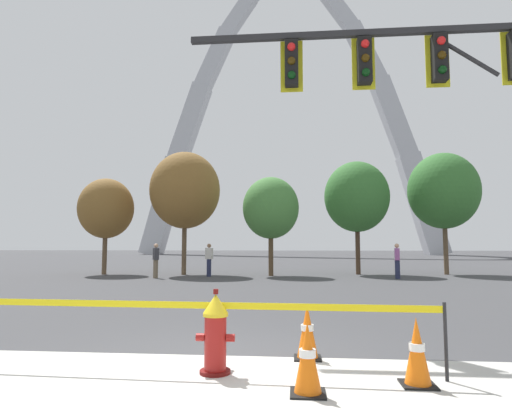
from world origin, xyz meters
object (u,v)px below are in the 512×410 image
traffic_cone_by_hydrant (307,332)px  traffic_cone_mid_sidewalk (308,359)px  pedestrian_walking_left (156,260)px  monument_arch (289,127)px  traffic_cone_curb_edge (417,352)px  pedestrian_standing_center (397,261)px  fire_hydrant (216,334)px  pedestrian_walking_right (209,260)px  traffic_signal_gantry (464,90)px

traffic_cone_by_hydrant → traffic_cone_mid_sidewalk: (-0.03, -1.40, 0.00)m
traffic_cone_mid_sidewalk → pedestrian_walking_left: pedestrian_walking_left is taller
monument_arch → pedestrian_walking_left: 55.86m
traffic_cone_curb_edge → pedestrian_walking_left: pedestrian_walking_left is taller
pedestrian_standing_center → pedestrian_walking_left: bearing=-177.2°
fire_hydrant → traffic_cone_by_hydrant: bearing=34.9°
traffic_cone_mid_sidewalk → traffic_cone_curb_edge: same height
pedestrian_walking_right → traffic_cone_by_hydrant: bearing=-73.8°
traffic_cone_mid_sidewalk → pedestrian_walking_left: size_ratio=0.46×
monument_arch → pedestrian_standing_center: monument_arch is taller
pedestrian_standing_center → pedestrian_walking_right: size_ratio=1.00×
traffic_cone_by_hydrant → traffic_cone_curb_edge: same height
monument_arch → pedestrian_walking_right: (-3.24, -50.46, -20.41)m
traffic_cone_by_hydrant → pedestrian_walking_left: 15.32m
traffic_cone_by_hydrant → traffic_signal_gantry: traffic_signal_gantry is taller
traffic_cone_curb_edge → pedestrian_standing_center: bearing=78.1°
traffic_cone_by_hydrant → pedestrian_walking_left: bearing=115.6°
traffic_cone_mid_sidewalk → pedestrian_walking_right: (-4.34, 16.46, 0.46)m
traffic_cone_mid_sidewalk → pedestrian_standing_center: (4.43, 15.74, 0.46)m
traffic_cone_by_hydrant → traffic_signal_gantry: size_ratio=0.09×
traffic_cone_by_hydrant → traffic_cone_mid_sidewalk: bearing=-91.4°
pedestrian_walking_left → pedestrian_walking_right: (2.25, 1.25, 0.00)m
traffic_cone_mid_sidewalk → traffic_cone_curb_edge: size_ratio=1.00×
traffic_signal_gantry → traffic_cone_mid_sidewalk: bearing=-129.7°
traffic_signal_gantry → pedestrian_standing_center: size_ratio=4.92×
traffic_cone_mid_sidewalk → traffic_cone_curb_edge: bearing=17.9°
pedestrian_walking_left → traffic_signal_gantry: bearing=-50.1°
traffic_signal_gantry → traffic_cone_curb_edge: bearing=-119.6°
traffic_cone_by_hydrant → traffic_cone_mid_sidewalk: size_ratio=1.00×
fire_hydrant → pedestrian_standing_center: bearing=70.0°
traffic_cone_curb_edge → traffic_signal_gantry: bearing=60.4°
traffic_cone_curb_edge → pedestrian_walking_right: bearing=109.0°
fire_hydrant → pedestrian_walking_right: pedestrian_walking_right is taller
traffic_signal_gantry → pedestrian_standing_center: traffic_signal_gantry is taller
traffic_cone_curb_edge → pedestrian_walking_left: 16.75m
monument_arch → pedestrian_standing_center: bearing=-83.8°
pedestrian_standing_center → traffic_cone_curb_edge: bearing=-101.9°
traffic_cone_mid_sidewalk → pedestrian_walking_left: 16.58m
fire_hydrant → monument_arch: size_ratio=0.02×
pedestrian_walking_right → monument_arch: bearing=86.3°
traffic_cone_mid_sidewalk → monument_arch: size_ratio=0.01×
traffic_cone_by_hydrant → monument_arch: monument_arch is taller
monument_arch → pedestrian_walking_left: size_ratio=31.28×
traffic_signal_gantry → pedestrian_walking_right: 15.20m
fire_hydrant → pedestrian_standing_center: size_ratio=0.62×
monument_arch → pedestrian_walking_right: 54.53m
monument_arch → pedestrian_standing_center: 55.37m
traffic_cone_by_hydrant → traffic_cone_mid_sidewalk: same height
fire_hydrant → traffic_cone_by_hydrant: size_ratio=1.36×
traffic_cone_by_hydrant → traffic_cone_curb_edge: size_ratio=1.00×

